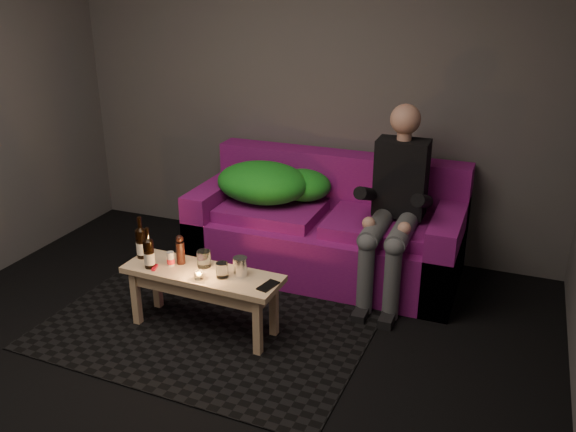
{
  "coord_description": "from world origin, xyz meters",
  "views": [
    {
      "loc": [
        1.57,
        -2.2,
        2.11
      ],
      "look_at": [
        0.15,
        1.39,
        0.57
      ],
      "focal_mm": 38.0,
      "sensor_mm": 36.0,
      "label": 1
    }
  ],
  "objects_px": {
    "coffee_table": "(203,282)",
    "beer_bottle_a": "(141,243)",
    "steel_cup": "(240,267)",
    "sofa": "(328,232)",
    "beer_bottle_b": "(149,253)",
    "person": "(395,201)"
  },
  "relations": [
    {
      "from": "coffee_table",
      "to": "beer_bottle_a",
      "type": "distance_m",
      "value": 0.49
    },
    {
      "from": "person",
      "to": "beer_bottle_a",
      "type": "height_order",
      "value": "person"
    },
    {
      "from": "beer_bottle_a",
      "to": "beer_bottle_b",
      "type": "relative_size",
      "value": 1.05
    },
    {
      "from": "coffee_table",
      "to": "beer_bottle_a",
      "type": "relative_size",
      "value": 3.66
    },
    {
      "from": "sofa",
      "to": "coffee_table",
      "type": "relative_size",
      "value": 1.93
    },
    {
      "from": "person",
      "to": "beer_bottle_a",
      "type": "xyz_separation_m",
      "value": [
        -1.42,
        -0.91,
        -0.16
      ]
    },
    {
      "from": "beer_bottle_a",
      "to": "sofa",
      "type": "bearing_deg",
      "value": 49.91
    },
    {
      "from": "person",
      "to": "steel_cup",
      "type": "xyz_separation_m",
      "value": [
        -0.73,
        -0.91,
        -0.21
      ]
    },
    {
      "from": "steel_cup",
      "to": "sofa",
      "type": "bearing_deg",
      "value": 79.01
    },
    {
      "from": "beer_bottle_a",
      "to": "beer_bottle_b",
      "type": "height_order",
      "value": "beer_bottle_a"
    },
    {
      "from": "beer_bottle_a",
      "to": "steel_cup",
      "type": "height_order",
      "value": "beer_bottle_a"
    },
    {
      "from": "sofa",
      "to": "steel_cup",
      "type": "bearing_deg",
      "value": -100.99
    },
    {
      "from": "beer_bottle_b",
      "to": "steel_cup",
      "type": "bearing_deg",
      "value": 10.83
    },
    {
      "from": "sofa",
      "to": "beer_bottle_a",
      "type": "xyz_separation_m",
      "value": [
        -0.9,
        -1.07,
        0.21
      ]
    },
    {
      "from": "sofa",
      "to": "person",
      "type": "xyz_separation_m",
      "value": [
        0.52,
        -0.16,
        0.37
      ]
    },
    {
      "from": "sofa",
      "to": "coffee_table",
      "type": "height_order",
      "value": "sofa"
    },
    {
      "from": "sofa",
      "to": "person",
      "type": "distance_m",
      "value": 0.66
    },
    {
      "from": "beer_bottle_b",
      "to": "steel_cup",
      "type": "distance_m",
      "value": 0.58
    },
    {
      "from": "steel_cup",
      "to": "beer_bottle_a",
      "type": "bearing_deg",
      "value": -179.75
    },
    {
      "from": "person",
      "to": "sofa",
      "type": "bearing_deg",
      "value": 163.06
    },
    {
      "from": "coffee_table",
      "to": "steel_cup",
      "type": "distance_m",
      "value": 0.28
    },
    {
      "from": "beer_bottle_a",
      "to": "coffee_table",
      "type": "bearing_deg",
      "value": -4.62
    }
  ]
}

